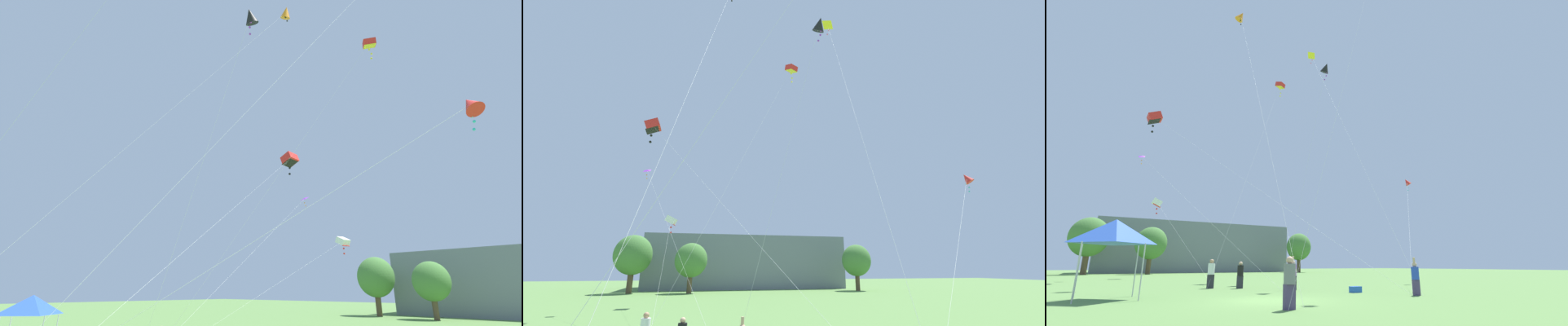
# 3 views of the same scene
# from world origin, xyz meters

# --- Properties ---
(tree_far_right) EXTENTS (5.64, 5.07, 8.50)m
(tree_far_right) POSITION_xyz_m (-6.74, 50.11, 5.49)
(tree_far_right) COLOR brown
(tree_far_right) RESTS_ON ground
(tree_far_centre) EXTENTS (4.85, 4.36, 7.31)m
(tree_far_centre) POSITION_xyz_m (1.88, 48.25, 4.73)
(tree_far_centre) COLOR brown
(tree_far_centre) RESTS_ON ground
(festival_tent) EXTENTS (2.55, 2.55, 3.34)m
(festival_tent) POSITION_xyz_m (-5.71, 3.95, 2.81)
(festival_tent) COLOR #B7B7BC
(festival_tent) RESTS_ON ground
(kite_purple_delta_0) EXTENTS (6.81, 22.30, 13.27)m
(kite_purple_delta_0) POSITION_xyz_m (-2.92, 26.93, 12.73)
(kite_purple_delta_0) COLOR silver
(kite_purple_delta_0) RESTS_ON ground
(kite_orange_diamond_1) EXTENTS (4.40, 20.04, 27.46)m
(kite_orange_diamond_1) POSITION_xyz_m (3.60, 16.49, 26.73)
(kite_orange_diamond_1) COLOR silver
(kite_orange_diamond_1) RESTS_ON ground
(kite_white_box_2) EXTENTS (1.48, 22.32, 9.01)m
(kite_white_box_2) POSITION_xyz_m (-0.47, 30.27, 8.44)
(kite_white_box_2) COLOR silver
(kite_white_box_2) RESTS_ON ground
(kite_black_diamond_3) EXTENTS (5.09, 2.58, 17.81)m
(kite_black_diamond_3) POSITION_xyz_m (8.18, 7.53, 17.26)
(kite_black_diamond_3) COLOR silver
(kite_black_diamond_3) RESTS_ON ground
(kite_red_diamond_5) EXTENTS (10.82, 9.60, 8.98)m
(kite_red_diamond_5) POSITION_xyz_m (16.99, 7.66, 8.55)
(kite_red_diamond_5) COLOR silver
(kite_red_diamond_5) RESTS_ON ground
(kite_red_box_7) EXTENTS (10.44, 11.09, 21.88)m
(kite_red_box_7) POSITION_xyz_m (9.68, 18.97, 21.44)
(kite_red_box_7) COLOR silver
(kite_red_box_7) RESTS_ON ground
(kite_red_box_8) EXTENTS (10.56, 25.94, 17.23)m
(kite_red_box_8) POSITION_xyz_m (-2.57, 24.32, 16.55)
(kite_red_box_8) COLOR silver
(kite_red_box_8) RESTS_ON ground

